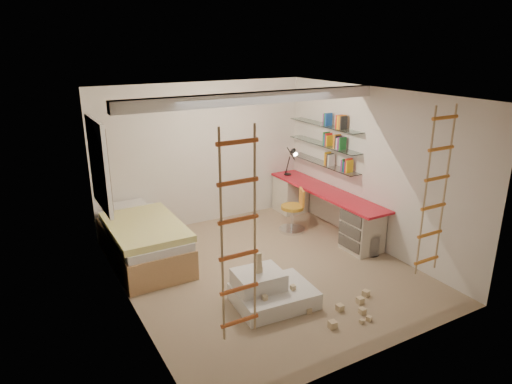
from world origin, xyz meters
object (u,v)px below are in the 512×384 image
swivel_chair (293,216)px  play_platform (269,291)px  desk (323,208)px  bed (144,241)px

swivel_chair → play_platform: (-1.61, -1.84, -0.11)m
play_platform → swivel_chair: bearing=48.7°
desk → swivel_chair: bearing=161.4°
bed → play_platform: 2.29m
play_platform → desk: bearing=37.8°
bed → play_platform: bearing=-62.4°
bed → play_platform: (1.06, -2.02, -0.16)m
play_platform → bed: bearing=117.6°
bed → desk: bearing=-6.5°
bed → play_platform: size_ratio=1.88×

